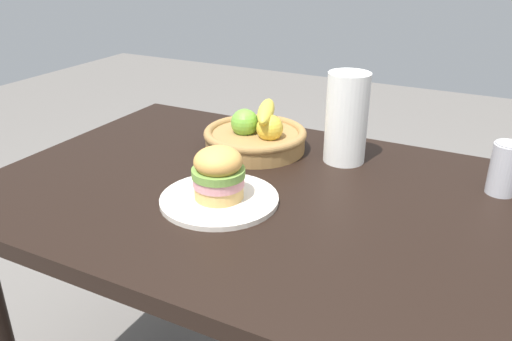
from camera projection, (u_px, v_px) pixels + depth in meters
dining_table at (275, 229)px, 1.25m from camera, size 1.40×0.90×0.75m
plate at (219, 199)px, 1.16m from camera, size 0.27×0.27×0.01m
sandwich at (218, 173)px, 1.14m from camera, size 0.12×0.12×0.12m
soda_can at (504, 169)px, 1.18m from camera, size 0.07×0.07×0.13m
fruit_basket at (256, 136)px, 1.44m from camera, size 0.29×0.29×0.14m
paper_towel_roll at (347, 118)px, 1.33m from camera, size 0.11×0.11×0.24m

